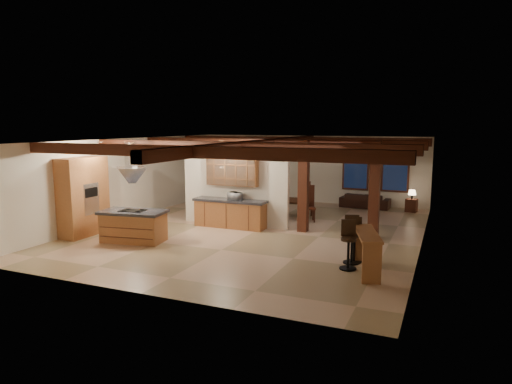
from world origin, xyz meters
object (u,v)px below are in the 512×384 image
kitchen_island (134,226)px  bar_counter (367,245)px  dining_table (286,208)px  sofa (365,201)px

kitchen_island → bar_counter: bar_counter is taller
dining_table → sofa: (2.34, 3.11, -0.04)m
dining_table → sofa: size_ratio=0.96×
sofa → kitchen_island: bearing=60.8°
dining_table → sofa: bearing=48.6°
kitchen_island → sofa: kitchen_island is taller
sofa → bar_counter: size_ratio=1.07×
sofa → bar_counter: 8.45m
kitchen_island → sofa: bearing=57.1°
kitchen_island → sofa: (5.28, 8.16, -0.18)m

